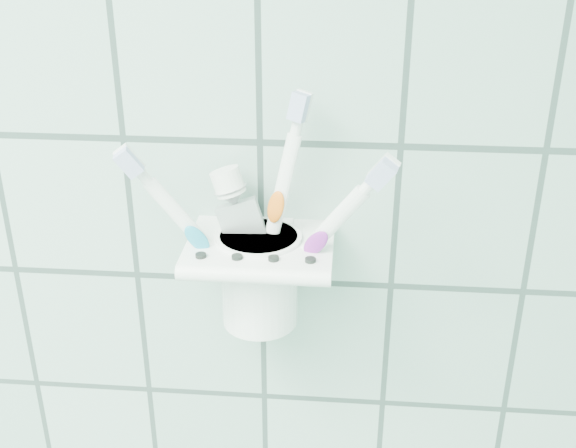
{
  "coord_description": "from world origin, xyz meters",
  "views": [
    {
      "loc": [
        0.74,
        0.56,
        1.62
      ],
      "look_at": [
        0.69,
        1.1,
        1.36
      ],
      "focal_mm": 45.0,
      "sensor_mm": 36.0,
      "label": 1
    }
  ],
  "objects_px": {
    "toothbrush_pink": "(265,213)",
    "toothbrush_blue": "(252,207)",
    "cup": "(259,275)",
    "toothpaste_tube": "(271,234)",
    "holder_bracket": "(261,249)",
    "toothbrush_orange": "(252,202)"
  },
  "relations": [
    {
      "from": "toothbrush_blue",
      "to": "toothpaste_tube",
      "type": "distance_m",
      "value": 0.03
    },
    {
      "from": "toothbrush_pink",
      "to": "toothbrush_blue",
      "type": "bearing_deg",
      "value": 143.85
    },
    {
      "from": "cup",
      "to": "toothpaste_tube",
      "type": "bearing_deg",
      "value": 3.85
    },
    {
      "from": "cup",
      "to": "toothbrush_orange",
      "type": "height_order",
      "value": "toothbrush_orange"
    },
    {
      "from": "cup",
      "to": "toothbrush_orange",
      "type": "relative_size",
      "value": 0.44
    },
    {
      "from": "cup",
      "to": "toothbrush_blue",
      "type": "relative_size",
      "value": 0.42
    },
    {
      "from": "cup",
      "to": "toothbrush_pink",
      "type": "relative_size",
      "value": 0.45
    },
    {
      "from": "toothbrush_pink",
      "to": "toothbrush_blue",
      "type": "xyz_separation_m",
      "value": [
        -0.01,
        0.01,
        0.0
      ]
    },
    {
      "from": "toothbrush_pink",
      "to": "toothbrush_orange",
      "type": "distance_m",
      "value": 0.02
    },
    {
      "from": "holder_bracket",
      "to": "toothpaste_tube",
      "type": "distance_m",
      "value": 0.02
    },
    {
      "from": "toothbrush_blue",
      "to": "toothbrush_orange",
      "type": "relative_size",
      "value": 1.04
    },
    {
      "from": "cup",
      "to": "toothbrush_orange",
      "type": "bearing_deg",
      "value": 128.59
    },
    {
      "from": "holder_bracket",
      "to": "toothbrush_pink",
      "type": "height_order",
      "value": "toothbrush_pink"
    },
    {
      "from": "holder_bracket",
      "to": "toothbrush_blue",
      "type": "relative_size",
      "value": 0.6
    },
    {
      "from": "toothbrush_orange",
      "to": "holder_bracket",
      "type": "bearing_deg",
      "value": -48.01
    },
    {
      "from": "toothbrush_pink",
      "to": "toothpaste_tube",
      "type": "bearing_deg",
      "value": 18.91
    },
    {
      "from": "toothbrush_orange",
      "to": "toothpaste_tube",
      "type": "distance_m",
      "value": 0.03
    },
    {
      "from": "toothbrush_pink",
      "to": "toothbrush_blue",
      "type": "relative_size",
      "value": 0.92
    },
    {
      "from": "holder_bracket",
      "to": "cup",
      "type": "height_order",
      "value": "same"
    },
    {
      "from": "toothpaste_tube",
      "to": "holder_bracket",
      "type": "bearing_deg",
      "value": -158.05
    },
    {
      "from": "cup",
      "to": "toothbrush_pink",
      "type": "xyz_separation_m",
      "value": [
        0.01,
        -0.0,
        0.07
      ]
    },
    {
      "from": "cup",
      "to": "toothbrush_orange",
      "type": "distance_m",
      "value": 0.07
    }
  ]
}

